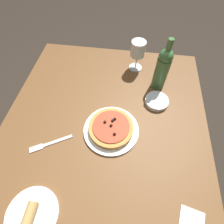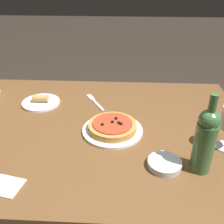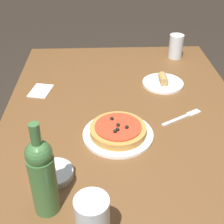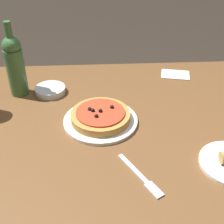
{
  "view_description": "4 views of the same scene",
  "coord_description": "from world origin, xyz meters",
  "px_view_note": "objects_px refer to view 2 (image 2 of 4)",
  "views": [
    {
      "loc": [
        -0.27,
        -0.1,
        1.51
      ],
      "look_at": [
        0.17,
        -0.03,
        0.85
      ],
      "focal_mm": 28.0,
      "sensor_mm": 36.0,
      "label": 1
    },
    {
      "loc": [
        0.17,
        -0.98,
        1.41
      ],
      "look_at": [
        0.11,
        -0.02,
        0.85
      ],
      "focal_mm": 42.0,
      "sensor_mm": 36.0,
      "label": 2
    },
    {
      "loc": [
        1.03,
        -0.1,
        1.49
      ],
      "look_at": [
        0.12,
        -0.06,
        0.87
      ],
      "focal_mm": 50.0,
      "sensor_mm": 36.0,
      "label": 3
    },
    {
      "loc": [
        0.13,
        0.85,
        1.42
      ],
      "look_at": [
        0.08,
        -0.02,
        0.82
      ],
      "focal_mm": 50.0,
      "sensor_mm": 36.0,
      "label": 4
    }
  ],
  "objects_px": {
    "dinner_plate": "(112,130)",
    "pizza": "(113,126)",
    "dining_table": "(88,141)",
    "wine_bottle": "(205,139)",
    "side_plate": "(41,102)",
    "fork": "(94,101)",
    "side_bowl": "(165,164)"
  },
  "relations": [
    {
      "from": "pizza",
      "to": "wine_bottle",
      "type": "bearing_deg",
      "value": -34.18
    },
    {
      "from": "side_bowl",
      "to": "fork",
      "type": "height_order",
      "value": "side_bowl"
    },
    {
      "from": "dining_table",
      "to": "dinner_plate",
      "type": "xyz_separation_m",
      "value": [
        0.12,
        -0.04,
        0.09
      ]
    },
    {
      "from": "dinner_plate",
      "to": "side_plate",
      "type": "height_order",
      "value": "side_plate"
    },
    {
      "from": "dining_table",
      "to": "fork",
      "type": "relative_size",
      "value": 8.12
    },
    {
      "from": "side_plate",
      "to": "wine_bottle",
      "type": "bearing_deg",
      "value": -32.78
    },
    {
      "from": "fork",
      "to": "side_plate",
      "type": "height_order",
      "value": "side_plate"
    },
    {
      "from": "fork",
      "to": "wine_bottle",
      "type": "bearing_deg",
      "value": -168.49
    },
    {
      "from": "dinner_plate",
      "to": "side_plate",
      "type": "xyz_separation_m",
      "value": [
        -0.38,
        0.24,
        0.0
      ]
    },
    {
      "from": "side_bowl",
      "to": "wine_bottle",
      "type": "bearing_deg",
      "value": -2.15
    },
    {
      "from": "dining_table",
      "to": "wine_bottle",
      "type": "relative_size",
      "value": 4.93
    },
    {
      "from": "side_bowl",
      "to": "pizza",
      "type": "bearing_deg",
      "value": 132.9
    },
    {
      "from": "side_bowl",
      "to": "dining_table",
      "type": "bearing_deg",
      "value": 141.51
    },
    {
      "from": "dining_table",
      "to": "wine_bottle",
      "type": "bearing_deg",
      "value": -30.25
    },
    {
      "from": "pizza",
      "to": "fork",
      "type": "distance_m",
      "value": 0.3
    },
    {
      "from": "dining_table",
      "to": "pizza",
      "type": "height_order",
      "value": "pizza"
    },
    {
      "from": "pizza",
      "to": "side_bowl",
      "type": "relative_size",
      "value": 1.71
    },
    {
      "from": "dining_table",
      "to": "wine_bottle",
      "type": "distance_m",
      "value": 0.55
    },
    {
      "from": "pizza",
      "to": "fork",
      "type": "bearing_deg",
      "value": 111.93
    },
    {
      "from": "pizza",
      "to": "dinner_plate",
      "type": "bearing_deg",
      "value": 168.44
    },
    {
      "from": "fork",
      "to": "side_plate",
      "type": "relative_size",
      "value": 0.93
    },
    {
      "from": "wine_bottle",
      "to": "side_plate",
      "type": "height_order",
      "value": "wine_bottle"
    },
    {
      "from": "dinner_plate",
      "to": "side_bowl",
      "type": "distance_m",
      "value": 0.29
    },
    {
      "from": "dining_table",
      "to": "side_plate",
      "type": "xyz_separation_m",
      "value": [
        -0.27,
        0.2,
        0.09
      ]
    },
    {
      "from": "dinner_plate",
      "to": "fork",
      "type": "distance_m",
      "value": 0.3
    },
    {
      "from": "pizza",
      "to": "wine_bottle",
      "type": "xyz_separation_m",
      "value": [
        0.32,
        -0.22,
        0.1
      ]
    },
    {
      "from": "pizza",
      "to": "side_plate",
      "type": "height_order",
      "value": "pizza"
    },
    {
      "from": "dinner_plate",
      "to": "wine_bottle",
      "type": "xyz_separation_m",
      "value": [
        0.32,
        -0.22,
        0.12
      ]
    },
    {
      "from": "pizza",
      "to": "side_bowl",
      "type": "height_order",
      "value": "pizza"
    },
    {
      "from": "dining_table",
      "to": "side_plate",
      "type": "relative_size",
      "value": 7.56
    },
    {
      "from": "dinner_plate",
      "to": "pizza",
      "type": "distance_m",
      "value": 0.02
    },
    {
      "from": "wine_bottle",
      "to": "side_plate",
      "type": "bearing_deg",
      "value": 147.22
    }
  ]
}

